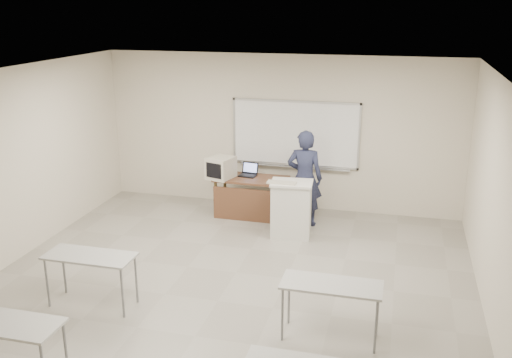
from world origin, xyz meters
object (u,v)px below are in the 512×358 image
(mouse, at_px, (280,178))
(whiteboard, at_px, (295,135))
(laptop, at_px, (248,172))
(instructor_desk, at_px, (250,191))
(crt_monitor, at_px, (221,168))
(keyboard, at_px, (282,183))
(presenter, at_px, (305,178))
(podium, at_px, (291,209))

(mouse, bearing_deg, whiteboard, 55.82)
(laptop, bearing_deg, instructor_desk, -62.57)
(whiteboard, distance_m, crt_monitor, 1.57)
(instructor_desk, height_order, crt_monitor, crt_monitor)
(laptop, xyz_separation_m, keyboard, (0.88, -1.07, 0.20))
(presenter, bearing_deg, keyboard, 69.39)
(instructor_desk, bearing_deg, keyboard, -45.45)
(podium, relative_size, laptop, 3.11)
(instructor_desk, relative_size, laptop, 4.28)
(podium, bearing_deg, keyboard, -146.62)
(presenter, bearing_deg, instructor_desk, -4.72)
(laptop, distance_m, mouse, 0.66)
(whiteboard, bearing_deg, instructor_desk, -131.96)
(instructor_desk, bearing_deg, presenter, -3.71)
(instructor_desk, distance_m, keyboard, 1.22)
(whiteboard, xyz_separation_m, keyboard, (0.08, -1.59, -0.48))
(podium, bearing_deg, mouse, 108.69)
(mouse, bearing_deg, keyboard, -97.31)
(crt_monitor, height_order, laptop, crt_monitor)
(mouse, xyz_separation_m, presenter, (0.50, -0.24, 0.11))
(whiteboard, distance_m, laptop, 1.17)
(laptop, bearing_deg, crt_monitor, -141.38)
(presenter, bearing_deg, podium, 78.58)
(crt_monitor, bearing_deg, keyboard, -14.10)
(podium, distance_m, crt_monitor, 1.69)
(whiteboard, distance_m, instructor_desk, 1.41)
(laptop, relative_size, presenter, 0.18)
(whiteboard, height_order, presenter, whiteboard)
(whiteboard, relative_size, podium, 2.51)
(instructor_desk, height_order, podium, podium)
(mouse, relative_size, keyboard, 0.22)
(instructor_desk, xyz_separation_m, crt_monitor, (-0.55, -0.01, 0.41))
(whiteboard, height_order, crt_monitor, whiteboard)
(whiteboard, height_order, laptop, whiteboard)
(podium, xyz_separation_m, mouse, (-0.38, 0.85, 0.27))
(laptop, bearing_deg, whiteboard, 39.47)
(laptop, xyz_separation_m, presenter, (1.15, -0.35, 0.08))
(crt_monitor, relative_size, presenter, 0.27)
(laptop, xyz_separation_m, mouse, (0.65, -0.10, -0.04))
(podium, bearing_deg, crt_monitor, 150.17)
(instructor_desk, distance_m, mouse, 0.62)
(instructor_desk, bearing_deg, podium, -35.92)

